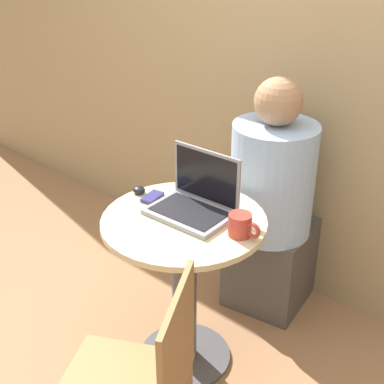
{
  "coord_description": "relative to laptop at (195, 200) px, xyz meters",
  "views": [
    {
      "loc": [
        1.24,
        -1.35,
        1.81
      ],
      "look_at": [
        -0.0,
        0.05,
        0.84
      ],
      "focal_mm": 50.0,
      "sensor_mm": 36.0,
      "label": 1
    }
  ],
  "objects": [
    {
      "name": "coffee_cup",
      "position": [
        0.25,
        -0.02,
        -0.01
      ],
      "size": [
        0.14,
        0.09,
        0.09
      ],
      "color": "#B2382D",
      "rests_on": "round_table"
    },
    {
      "name": "cell_phone",
      "position": [
        -0.21,
        -0.03,
        -0.05
      ],
      "size": [
        0.08,
        0.11,
        0.02
      ],
      "color": "navy",
      "rests_on": "round_table"
    },
    {
      "name": "laptop",
      "position": [
        0.0,
        0.0,
        0.0
      ],
      "size": [
        0.34,
        0.24,
        0.25
      ],
      "color": "gray",
      "rests_on": "round_table"
    },
    {
      "name": "round_table",
      "position": [
        0.0,
        -0.07,
        -0.3
      ],
      "size": [
        0.66,
        0.66,
        0.74
      ],
      "color": "#4C4C51",
      "rests_on": "ground_plane"
    },
    {
      "name": "ground_plane",
      "position": [
        0.0,
        -0.07,
        -0.79
      ],
      "size": [
        12.0,
        12.0,
        0.0
      ],
      "primitive_type": "plane",
      "color": "#9E704C"
    },
    {
      "name": "back_wall",
      "position": [
        0.0,
        0.78,
        0.51
      ],
      "size": [
        7.0,
        0.05,
        2.6
      ],
      "color": "tan",
      "rests_on": "ground_plane"
    },
    {
      "name": "person_seated",
      "position": [
        0.04,
        0.56,
        -0.3
      ],
      "size": [
        0.46,
        0.63,
        1.2
      ],
      "color": "#4C4742",
      "rests_on": "ground_plane"
    },
    {
      "name": "computer_mouse",
      "position": [
        -0.29,
        -0.04,
        -0.04
      ],
      "size": [
        0.06,
        0.05,
        0.03
      ],
      "color": "black",
      "rests_on": "round_table"
    }
  ]
}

